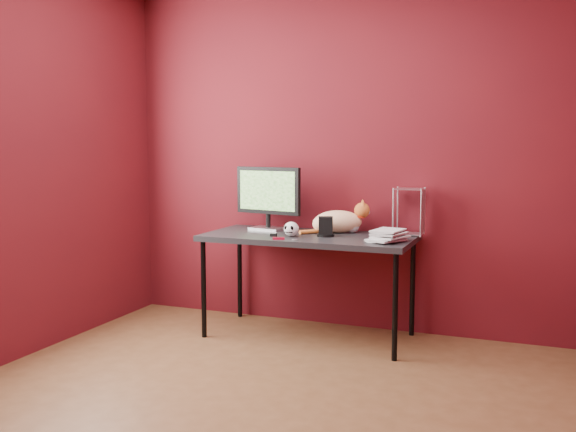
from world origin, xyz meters
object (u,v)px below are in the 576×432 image
at_px(monitor, 268,195).
at_px(cat, 338,221).
at_px(skull_mug, 291,229).
at_px(speaker, 326,227).
at_px(book_stack, 379,170).
at_px(desk, 309,242).

relative_size(monitor, cat, 1.19).
height_order(cat, skull_mug, cat).
relative_size(cat, skull_mug, 4.27).
relative_size(speaker, book_stack, 0.15).
distance_m(monitor, book_stack, 0.96).
bearing_deg(book_stack, desk, 171.69).
bearing_deg(monitor, skull_mug, -32.23).
distance_m(monitor, cat, 0.58).
height_order(desk, book_stack, book_stack).
xyz_separation_m(monitor, skull_mug, (0.29, -0.27, -0.21)).
distance_m(desk, monitor, 0.52).
distance_m(cat, skull_mug, 0.40).
relative_size(cat, speaker, 3.31).
height_order(skull_mug, speaker, speaker).
bearing_deg(desk, skull_mug, -124.28).
bearing_deg(book_stack, cat, 144.20).
height_order(desk, speaker, speaker).
bearing_deg(monitor, desk, -10.29).
xyz_separation_m(cat, skull_mug, (-0.25, -0.31, -0.03)).
bearing_deg(speaker, cat, 62.99).
relative_size(skull_mug, book_stack, 0.11).
xyz_separation_m(speaker, book_stack, (0.39, -0.05, 0.41)).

